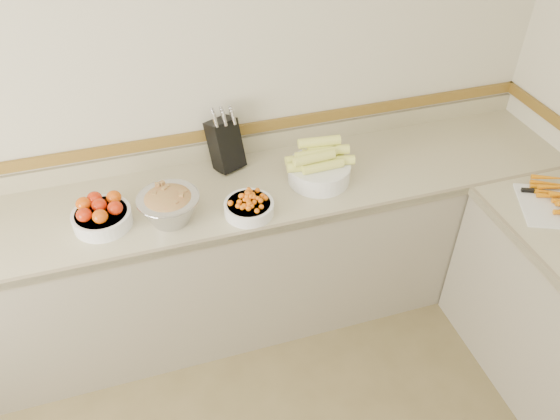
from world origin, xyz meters
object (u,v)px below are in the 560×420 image
object	(u,v)px
corn_bowl	(319,167)
cherry_tomato_bowl	(249,206)
rhubarb_bowl	(169,206)
tomato_bowl	(101,215)
knife_block	(225,143)

from	to	relation	value
corn_bowl	cherry_tomato_bowl	bearing A→B (deg)	-159.43
cherry_tomato_bowl	rhubarb_bowl	bearing A→B (deg)	170.25
corn_bowl	rhubarb_bowl	xyz separation A→B (m)	(-0.77, -0.09, 0.01)
tomato_bowl	knife_block	bearing A→B (deg)	24.05
tomato_bowl	cherry_tomato_bowl	size ratio (longest dim) A/B	1.15
knife_block	rhubarb_bowl	size ratio (longest dim) A/B	1.20
knife_block	corn_bowl	size ratio (longest dim) A/B	0.98
knife_block	rhubarb_bowl	bearing A→B (deg)	-134.54
tomato_bowl	rhubarb_bowl	xyz separation A→B (m)	(0.30, -0.06, 0.03)
cherry_tomato_bowl	rhubarb_bowl	distance (m)	0.37
corn_bowl	rhubarb_bowl	world-z (taller)	corn_bowl
corn_bowl	rhubarb_bowl	bearing A→B (deg)	-173.24
rhubarb_bowl	corn_bowl	bearing A→B (deg)	6.76
cherry_tomato_bowl	knife_block	bearing A→B (deg)	91.85
tomato_bowl	corn_bowl	size ratio (longest dim) A/B	0.77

